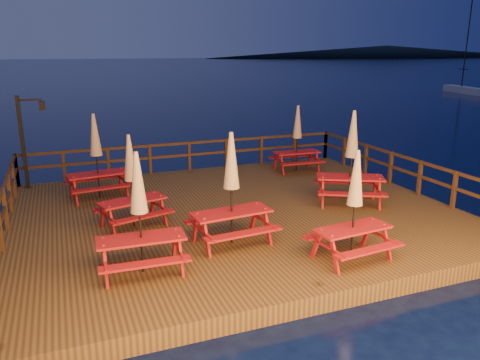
{
  "coord_description": "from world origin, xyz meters",
  "views": [
    {
      "loc": [
        -4.38,
        -11.68,
        4.79
      ],
      "look_at": [
        0.38,
        0.6,
        1.1
      ],
      "focal_mm": 35.0,
      "sensor_mm": 36.0,
      "label": 1
    }
  ],
  "objects_px": {
    "lamp_post": "(27,133)",
    "picnic_table_2": "(354,204)",
    "sailboat": "(464,90)",
    "picnic_table_1": "(231,187)",
    "picnic_table_0": "(96,155)"
  },
  "relations": [
    {
      "from": "picnic_table_0",
      "to": "picnic_table_2",
      "type": "distance_m",
      "value": 8.01
    },
    {
      "from": "picnic_table_0",
      "to": "picnic_table_1",
      "type": "height_order",
      "value": "picnic_table_1"
    },
    {
      "from": "sailboat",
      "to": "picnic_table_1",
      "type": "height_order",
      "value": "sailboat"
    },
    {
      "from": "sailboat",
      "to": "lamp_post",
      "type": "bearing_deg",
      "value": -136.23
    },
    {
      "from": "sailboat",
      "to": "picnic_table_1",
      "type": "bearing_deg",
      "value": -127.06
    },
    {
      "from": "sailboat",
      "to": "picnic_table_2",
      "type": "xyz_separation_m",
      "value": [
        -37.4,
        -32.92,
        1.3
      ]
    },
    {
      "from": "picnic_table_0",
      "to": "picnic_table_1",
      "type": "bearing_deg",
      "value": -69.31
    },
    {
      "from": "picnic_table_1",
      "to": "picnic_table_2",
      "type": "bearing_deg",
      "value": -44.27
    },
    {
      "from": "picnic_table_1",
      "to": "picnic_table_2",
      "type": "distance_m",
      "value": 2.74
    },
    {
      "from": "lamp_post",
      "to": "picnic_table_2",
      "type": "distance_m",
      "value": 10.72
    },
    {
      "from": "picnic_table_0",
      "to": "picnic_table_2",
      "type": "bearing_deg",
      "value": -61.72
    },
    {
      "from": "lamp_post",
      "to": "picnic_table_2",
      "type": "bearing_deg",
      "value": -51.7
    },
    {
      "from": "lamp_post",
      "to": "picnic_table_0",
      "type": "relative_size",
      "value": 1.17
    },
    {
      "from": "lamp_post",
      "to": "picnic_table_2",
      "type": "xyz_separation_m",
      "value": [
        6.63,
        -8.4,
        -0.55
      ]
    },
    {
      "from": "picnic_table_0",
      "to": "sailboat",
      "type": "bearing_deg",
      "value": 24.59
    }
  ]
}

